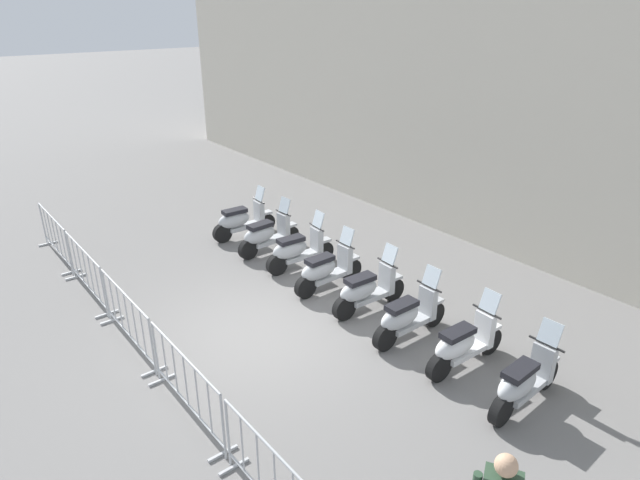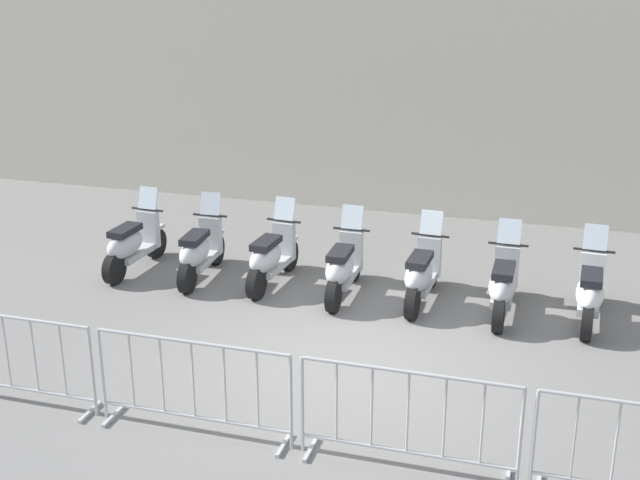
% 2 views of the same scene
% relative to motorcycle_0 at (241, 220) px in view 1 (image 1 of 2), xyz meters
% --- Properties ---
extents(ground_plane, '(120.00, 120.00, 0.00)m').
position_rel_motorcycle_0_xyz_m(ground_plane, '(4.15, -1.69, -0.45)').
color(ground_plane, slate).
extents(building_facade, '(28.10, 4.38, 10.46)m').
position_rel_motorcycle_0_xyz_m(building_facade, '(3.62, 5.73, 4.77)').
color(building_facade, beige).
rests_on(building_facade, ground).
extents(motorcycle_0, '(0.56, 1.72, 1.24)m').
position_rel_motorcycle_0_xyz_m(motorcycle_0, '(0.00, 0.00, 0.00)').
color(motorcycle_0, black).
rests_on(motorcycle_0, ground).
extents(motorcycle_1, '(0.61, 1.72, 1.24)m').
position_rel_motorcycle_0_xyz_m(motorcycle_1, '(1.15, 0.08, 0.00)').
color(motorcycle_1, black).
rests_on(motorcycle_1, ground).
extents(motorcycle_2, '(0.56, 1.72, 1.24)m').
position_rel_motorcycle_0_xyz_m(motorcycle_2, '(2.28, 0.23, 0.00)').
color(motorcycle_2, black).
rests_on(motorcycle_2, ground).
extents(motorcycle_3, '(0.56, 1.73, 1.24)m').
position_rel_motorcycle_0_xyz_m(motorcycle_3, '(3.44, 0.19, 0.00)').
color(motorcycle_3, black).
rests_on(motorcycle_3, ground).
extents(motorcycle_4, '(0.56, 1.72, 1.24)m').
position_rel_motorcycle_0_xyz_m(motorcycle_4, '(4.58, 0.34, 0.00)').
color(motorcycle_4, black).
rests_on(motorcycle_4, ground).
extents(motorcycle_5, '(0.56, 1.73, 1.24)m').
position_rel_motorcycle_0_xyz_m(motorcycle_5, '(5.73, 0.34, 0.00)').
color(motorcycle_5, black).
rests_on(motorcycle_5, ground).
extents(motorcycle_6, '(0.56, 1.72, 1.24)m').
position_rel_motorcycle_0_xyz_m(motorcycle_6, '(6.87, 0.50, 0.00)').
color(motorcycle_6, black).
rests_on(motorcycle_6, ground).
extents(motorcycle_7, '(0.59, 1.72, 1.24)m').
position_rel_motorcycle_0_xyz_m(motorcycle_7, '(8.02, 0.51, 0.00)').
color(motorcycle_7, black).
rests_on(motorcycle_7, ground).
extents(barrier_segment_0, '(2.16, 0.58, 1.07)m').
position_rel_motorcycle_0_xyz_m(barrier_segment_0, '(-1.32, -4.10, 0.07)').
color(barrier_segment_0, '#B2B5B7').
rests_on(barrier_segment_0, ground).
extents(barrier_segment_1, '(2.16, 0.58, 1.07)m').
position_rel_motorcycle_0_xyz_m(barrier_segment_1, '(0.93, -3.94, 0.07)').
color(barrier_segment_1, '#B2B5B7').
rests_on(barrier_segment_1, ground).
extents(barrier_segment_2, '(2.16, 0.58, 1.07)m').
position_rel_motorcycle_0_xyz_m(barrier_segment_2, '(3.17, -3.78, 0.07)').
color(barrier_segment_2, '#B2B5B7').
rests_on(barrier_segment_2, ground).
extents(barrier_segment_3, '(2.16, 0.58, 1.07)m').
position_rel_motorcycle_0_xyz_m(barrier_segment_3, '(5.42, -3.62, 0.07)').
color(barrier_segment_3, '#B2B5B7').
rests_on(barrier_segment_3, ground).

